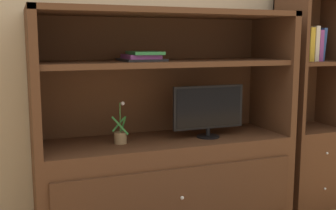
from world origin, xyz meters
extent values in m
cube|color=tan|center=(0.00, 0.75, 1.40)|extent=(6.00, 0.10, 2.80)
cube|color=#4C2D1C|center=(0.00, 0.40, 0.33)|extent=(1.81, 0.58, 0.66)
cube|color=#462A19|center=(0.00, 0.10, 0.33)|extent=(1.67, 0.02, 0.39)
sphere|color=silver|center=(0.00, 0.09, 0.33)|extent=(0.02, 0.02, 0.02)
cube|color=#4C2D1C|center=(-0.88, 0.40, 1.10)|extent=(0.05, 0.58, 0.90)
cube|color=#4C2D1C|center=(0.88, 0.40, 1.10)|extent=(0.05, 0.58, 0.90)
cube|color=#4C2D1C|center=(0.00, 0.68, 1.10)|extent=(1.81, 0.02, 0.90)
cube|color=#4C2D1C|center=(0.00, 0.40, 1.53)|extent=(1.81, 0.58, 0.04)
cube|color=#4C2D1C|center=(0.00, 0.40, 1.19)|extent=(1.71, 0.52, 0.04)
cylinder|color=black|center=(0.30, 0.33, 0.66)|extent=(0.17, 0.17, 0.01)
cylinder|color=black|center=(0.30, 0.33, 0.70)|extent=(0.03, 0.03, 0.05)
cube|color=black|center=(0.30, 0.33, 0.88)|extent=(0.54, 0.02, 0.31)
cube|color=black|center=(0.30, 0.32, 0.88)|extent=(0.50, 0.00, 0.28)
cylinder|color=#8C7251|center=(-0.33, 0.38, 0.70)|extent=(0.09, 0.09, 0.08)
cylinder|color=#3D6B33|center=(-0.33, 0.38, 0.83)|extent=(0.01, 0.01, 0.20)
cube|color=#2D7A38|center=(-0.31, 0.38, 0.78)|extent=(0.02, 0.09, 0.13)
cube|color=#2D7A38|center=(-0.34, 0.40, 0.78)|extent=(0.10, 0.04, 0.09)
cube|color=#2D7A38|center=(-0.34, 0.36, 0.78)|extent=(0.11, 0.03, 0.13)
sphere|color=silver|center=(-0.31, 0.38, 0.93)|extent=(0.03, 0.03, 0.03)
cube|color=black|center=(-0.18, 0.40, 1.22)|extent=(0.29, 0.32, 0.02)
cube|color=purple|center=(-0.18, 0.41, 1.24)|extent=(0.22, 0.30, 0.03)
cube|color=#338C4C|center=(-0.15, 0.40, 1.27)|extent=(0.22, 0.33, 0.02)
cube|color=#4C2D1C|center=(1.26, 0.40, 0.32)|extent=(0.49, 0.43, 0.64)
sphere|color=silver|center=(1.26, 0.18, 0.48)|extent=(0.02, 0.02, 0.02)
sphere|color=silver|center=(1.26, 0.18, 0.19)|extent=(0.02, 0.02, 0.02)
cube|color=#4C2D1C|center=(1.03, 0.40, 1.23)|extent=(0.03, 0.43, 1.18)
cube|color=#4C2D1C|center=(1.50, 0.40, 1.23)|extent=(0.03, 0.43, 1.18)
cube|color=#4C2D1C|center=(1.26, 0.61, 1.23)|extent=(0.49, 0.02, 1.18)
cube|color=#4C2D1C|center=(1.26, 0.40, 1.17)|extent=(0.43, 0.39, 0.03)
cube|color=silver|center=(1.10, 0.40, 1.29)|extent=(0.04, 0.17, 0.20)
cube|color=#2D519E|center=(1.14, 0.40, 1.29)|extent=(0.04, 0.12, 0.20)
cube|color=gold|center=(1.19, 0.40, 1.32)|extent=(0.04, 0.16, 0.26)
cube|color=silver|center=(1.23, 0.40, 1.33)|extent=(0.04, 0.17, 0.27)
cube|color=purple|center=(1.27, 0.40, 1.31)|extent=(0.04, 0.17, 0.24)
cube|color=#2D519E|center=(1.31, 0.40, 1.32)|extent=(0.05, 0.14, 0.26)
camera|label=1|loc=(-0.99, -2.28, 1.34)|focal=43.86mm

